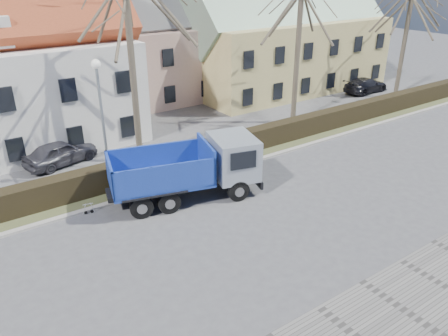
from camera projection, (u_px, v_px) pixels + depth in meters
ground at (258, 212)px, 20.25m from camera, size 120.00×120.00×0.00m
sidewalk_near at (424, 325)px, 13.90m from camera, size 80.00×5.00×0.08m
curb_far at (205, 175)px, 23.66m from camera, size 80.00×0.30×0.12m
grass_strip at (190, 165)px, 24.85m from camera, size 80.00×3.00×0.10m
hedge at (191, 157)px, 24.45m from camera, size 60.00×0.90×1.30m
building_pink at (145, 51)px, 35.50m from camera, size 10.80×8.80×8.00m
building_yellow at (281, 39)px, 39.32m from camera, size 18.80×10.80×8.50m
tree_1 at (131, 51)px, 22.87m from camera, size 9.20×9.20×12.65m
tree_2 at (298, 45)px, 29.38m from camera, size 8.00×8.00×11.00m
tree_3 at (406, 34)px, 35.65m from camera, size 7.60×7.60×10.45m
dump_truck at (180, 171)px, 20.82m from camera, size 7.91×4.56×2.98m
streetlight at (103, 123)px, 21.81m from camera, size 0.51×0.51×6.47m
cart_frame at (84, 209)px, 19.96m from camera, size 0.69×0.48×0.58m
parked_car_a at (61, 153)px, 24.84m from camera, size 4.43×2.67×1.41m
parked_car_b at (366, 85)px, 38.71m from camera, size 4.56×1.92×1.31m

